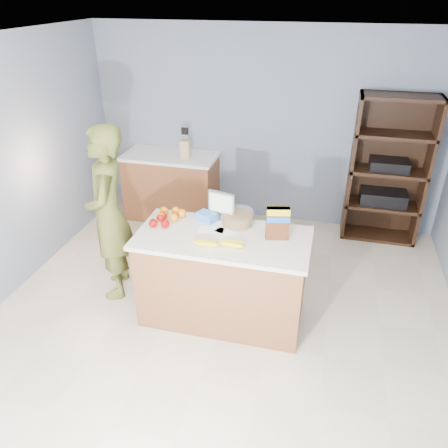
% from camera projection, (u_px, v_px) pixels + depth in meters
% --- Properties ---
extents(floor, '(4.50, 5.00, 0.02)m').
position_uv_depth(floor, '(215.00, 336.00, 4.06)').
color(floor, beige).
rests_on(floor, ground).
extents(walls, '(4.52, 5.02, 2.51)m').
position_uv_depth(walls, '(213.00, 170.00, 3.26)').
color(walls, slate).
rests_on(walls, ground).
extents(counter_peninsula, '(1.56, 0.76, 0.90)m').
position_uv_depth(counter_peninsula, '(223.00, 281.00, 4.11)').
color(counter_peninsula, brown).
rests_on(counter_peninsula, ground).
extents(back_cabinet, '(1.24, 0.62, 0.90)m').
position_uv_depth(back_cabinet, '(172.00, 186.00, 5.97)').
color(back_cabinet, brown).
rests_on(back_cabinet, ground).
extents(shelving_unit, '(0.90, 0.40, 1.80)m').
position_uv_depth(shelving_unit, '(387.00, 172.00, 5.31)').
color(shelving_unit, black).
rests_on(shelving_unit, ground).
extents(person, '(0.63, 0.76, 1.79)m').
position_uv_depth(person, '(109.00, 214.00, 4.27)').
color(person, '#535B23').
rests_on(person, ground).
extents(knife_block, '(0.12, 0.10, 0.31)m').
position_uv_depth(knife_block, '(186.00, 148.00, 5.62)').
color(knife_block, tan).
rests_on(knife_block, back_cabinet).
extents(envelopes, '(0.38, 0.19, 0.00)m').
position_uv_depth(envelopes, '(219.00, 231.00, 3.96)').
color(envelopes, white).
rests_on(envelopes, counter_peninsula).
extents(bananas, '(0.46, 0.14, 0.05)m').
position_uv_depth(bananas, '(219.00, 243.00, 3.73)').
color(bananas, yellow).
rests_on(bananas, counter_peninsula).
extents(apples, '(0.19, 0.23, 0.08)m').
position_uv_depth(apples, '(160.00, 220.00, 4.07)').
color(apples, '#960804').
rests_on(apples, counter_peninsula).
extents(oranges, '(0.27, 0.23, 0.08)m').
position_uv_depth(oranges, '(171.00, 214.00, 4.17)').
color(oranges, orange).
rests_on(oranges, counter_peninsula).
extents(blue_carton, '(0.21, 0.18, 0.08)m').
position_uv_depth(blue_carton, '(207.00, 217.00, 4.13)').
color(blue_carton, blue).
rests_on(blue_carton, counter_peninsula).
extents(salad_bowl, '(0.30, 0.30, 0.13)m').
position_uv_depth(salad_bowl, '(237.00, 218.00, 4.06)').
color(salad_bowl, '#267219').
rests_on(salad_bowl, counter_peninsula).
extents(tv, '(0.28, 0.12, 0.28)m').
position_uv_depth(tv, '(222.00, 204.00, 4.09)').
color(tv, silver).
rests_on(tv, counter_peninsula).
extents(cereal_box, '(0.21, 0.12, 0.30)m').
position_uv_depth(cereal_box, '(278.00, 221.00, 3.77)').
color(cereal_box, '#592B14').
rests_on(cereal_box, counter_peninsula).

